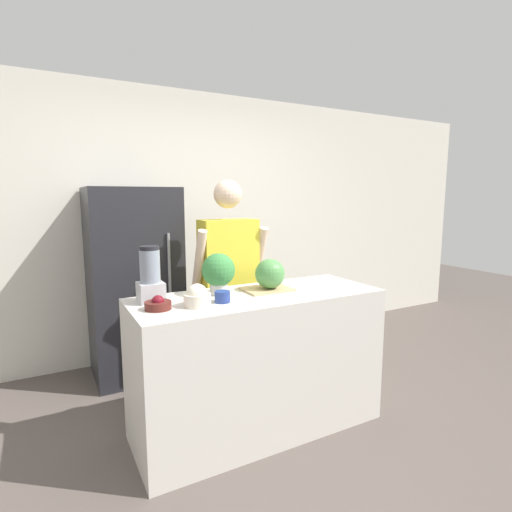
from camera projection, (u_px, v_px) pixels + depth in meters
name	position (u px, v px, depth m)	size (l,w,h in m)	color
ground_plane	(282.00, 452.00, 2.49)	(14.00, 14.00, 0.00)	#564C47
wall_back	(180.00, 224.00, 4.01)	(8.00, 0.06, 2.60)	silver
counter_island	(258.00, 362.00, 2.70)	(1.66, 0.63, 0.94)	beige
refrigerator	(134.00, 283.00, 3.50)	(0.74, 0.66, 1.66)	#232328
person	(229.00, 285.00, 3.20)	(0.59, 0.27, 1.71)	#4C608C
cutting_board	(267.00, 289.00, 2.74)	(0.33, 0.25, 0.01)	tan
watermelon	(270.00, 274.00, 2.71)	(0.20, 0.20, 0.20)	#4C8C47
bowl_cherries	(158.00, 304.00, 2.27)	(0.15, 0.15, 0.08)	#511E19
bowl_cream	(197.00, 297.00, 2.33)	(0.16, 0.16, 0.13)	beige
bowl_small_blue	(222.00, 297.00, 2.42)	(0.09, 0.09, 0.07)	navy
blender	(150.00, 277.00, 2.42)	(0.15, 0.15, 0.34)	#B7B7BC
potted_plant	(218.00, 272.00, 2.60)	(0.22, 0.22, 0.27)	beige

